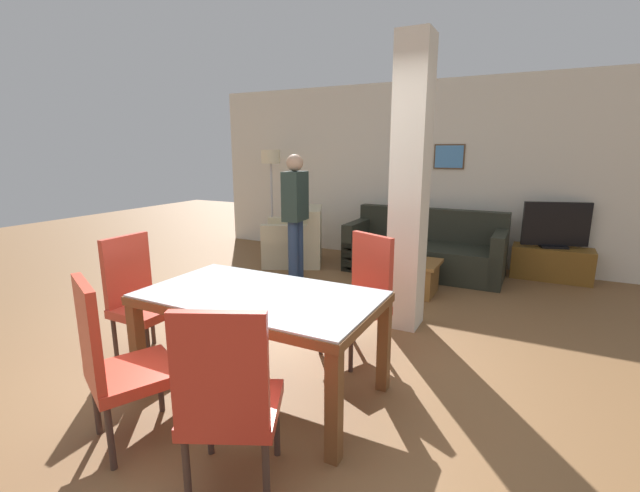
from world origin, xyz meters
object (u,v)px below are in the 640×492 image
(dining_chair_far_right, at_px, (361,293))
(standing_person, at_px, (295,209))
(sofa, at_px, (424,252))
(dining_table, at_px, (261,313))
(armchair, at_px, (296,244))
(tv_screen, at_px, (556,226))
(coffee_table, at_px, (410,276))
(floor_lamp, at_px, (271,167))
(dining_chair_near_right, at_px, (228,397))
(dining_chair_near_left, at_px, (116,360))
(dining_chair_head_left, at_px, (139,294))
(bottle, at_px, (410,254))
(tv_stand, at_px, (551,263))

(dining_chair_far_right, xyz_separation_m, standing_person, (-1.57, 1.61, 0.41))
(sofa, bearing_deg, dining_table, 85.63)
(dining_chair_far_right, bearing_deg, armchair, -24.70)
(tv_screen, bearing_deg, standing_person, 9.14)
(sofa, bearing_deg, armchair, 11.09)
(coffee_table, relative_size, floor_lamp, 0.40)
(standing_person, bearing_deg, floor_lamp, -141.89)
(dining_chair_near_right, height_order, standing_person, standing_person)
(dining_table, distance_m, standing_person, 2.76)
(dining_chair_near_left, relative_size, armchair, 0.89)
(tv_screen, bearing_deg, dining_chair_head_left, 34.72)
(dining_chair_near_right, bearing_deg, dining_chair_head_left, 126.83)
(armchair, bearing_deg, floor_lamp, 29.28)
(dining_chair_near_left, bearing_deg, bottle, 102.69)
(dining_chair_far_right, bearing_deg, dining_table, 90.00)
(dining_chair_near_left, relative_size, tv_stand, 1.04)
(dining_chair_near_left, relative_size, sofa, 0.48)
(floor_lamp, bearing_deg, sofa, -4.13)
(dining_chair_far_right, relative_size, dining_chair_head_left, 1.00)
(armchair, relative_size, bottle, 4.11)
(dining_chair_far_right, bearing_deg, coffee_table, -63.13)
(dining_chair_near_right, height_order, dining_chair_head_left, same)
(coffee_table, bearing_deg, dining_table, -97.43)
(dining_chair_near_right, height_order, coffee_table, dining_chair_near_right)
(armchair, relative_size, floor_lamp, 0.67)
(bottle, xyz_separation_m, floor_lamp, (-2.75, 1.27, 0.92))
(bottle, relative_size, tv_stand, 0.29)
(sofa, distance_m, tv_stand, 1.66)
(dining_table, bearing_deg, floor_lamp, 122.37)
(armchair, bearing_deg, bottle, -135.60)
(dining_chair_head_left, bearing_deg, dining_table, 90.00)
(bottle, bearing_deg, sofa, 94.44)
(dining_table, bearing_deg, coffee_table, 82.57)
(dining_chair_far_right, xyz_separation_m, dining_chair_head_left, (-1.61, -0.87, 0.00))
(dining_chair_near_right, relative_size, bottle, 3.66)
(dining_chair_near_left, height_order, dining_chair_head_left, same)
(sofa, bearing_deg, dining_chair_near_left, 81.31)
(dining_chair_far_right, bearing_deg, dining_chair_near_right, 114.90)
(dining_chair_near_right, xyz_separation_m, tv_stand, (1.47, 4.88, -0.32))
(dining_table, bearing_deg, dining_chair_near_left, -115.49)
(dining_chair_far_right, height_order, bottle, dining_chair_far_right)
(dining_table, height_order, dining_chair_near_right, dining_chair_near_right)
(dining_chair_near_right, bearing_deg, armchair, 90.86)
(sofa, bearing_deg, dining_chair_near_right, 91.66)
(coffee_table, height_order, standing_person, standing_person)
(dining_chair_near_left, height_order, tv_screen, tv_screen)
(tv_screen, relative_size, standing_person, 0.49)
(armchair, bearing_deg, coffee_table, -132.78)
(sofa, distance_m, bottle, 1.10)
(dining_chair_near_left, relative_size, dining_chair_near_right, 1.00)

